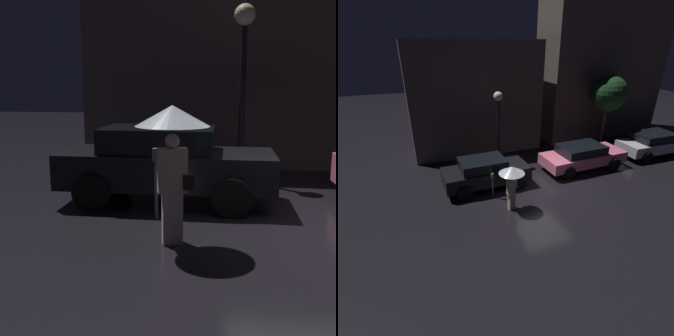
% 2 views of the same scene
% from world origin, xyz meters
% --- Properties ---
extents(ground_plane, '(60.00, 60.00, 0.00)m').
position_xyz_m(ground_plane, '(0.00, 0.00, 0.00)').
color(ground_plane, black).
extents(building_facade_left, '(7.92, 3.00, 6.57)m').
position_xyz_m(building_facade_left, '(-1.53, 6.50, 3.28)').
color(building_facade_left, '#564C47').
rests_on(building_facade_left, ground).
extents(building_facade_right, '(8.87, 3.00, 10.01)m').
position_xyz_m(building_facade_right, '(7.81, 6.50, 5.01)').
color(building_facade_right, '#564C47').
rests_on(building_facade_right, ground).
extents(parked_car_black, '(4.13, 1.90, 1.48)m').
position_xyz_m(parked_car_black, '(-2.52, 1.29, 0.79)').
color(parked_car_black, black).
rests_on(parked_car_black, ground).
extents(parked_car_pink, '(4.72, 2.05, 1.38)m').
position_xyz_m(parked_car_pink, '(3.12, 1.35, 0.75)').
color(parked_car_pink, '#DB6684').
rests_on(parked_car_pink, ground).
extents(parked_car_silver, '(4.52, 2.02, 1.44)m').
position_xyz_m(parked_car_silver, '(8.44, 1.41, 0.78)').
color(parked_car_silver, '#B7B7BF').
rests_on(parked_car_silver, ground).
extents(pedestrian_with_umbrella, '(1.05, 1.05, 2.00)m').
position_xyz_m(pedestrian_with_umbrella, '(-2.06, -0.94, 1.60)').
color(pedestrian_with_umbrella, beige).
rests_on(pedestrian_with_umbrella, ground).
extents(parking_meter, '(0.12, 0.10, 1.23)m').
position_xyz_m(parking_meter, '(-2.50, 0.21, 0.76)').
color(parking_meter, '#4C5154').
rests_on(parking_meter, ground).
extents(street_lamp_near, '(0.49, 0.49, 4.12)m').
position_xyz_m(street_lamp_near, '(-1.02, 3.53, 3.10)').
color(street_lamp_near, black).
rests_on(street_lamp_near, ground).
extents(street_tree, '(2.21, 2.21, 4.66)m').
position_xyz_m(street_tree, '(6.28, 3.62, 3.53)').
color(street_tree, '#473323').
rests_on(street_tree, ground).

